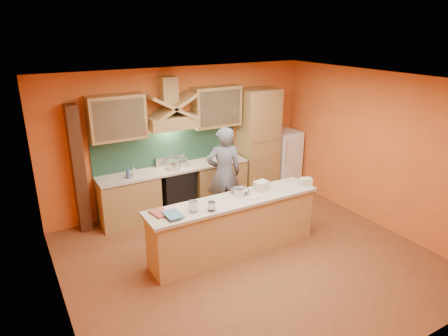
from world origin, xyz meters
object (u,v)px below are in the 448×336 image
kitchen_scale (239,193)px  mixing_bowl (240,191)px  fridge (284,159)px  person (224,174)px  stove (176,190)px

kitchen_scale → mixing_bowl: bearing=60.0°
fridge → kitchen_scale: fridge is taller
person → kitchen_scale: person is taller
stove → mixing_bowl: bearing=-76.8°
stove → fridge: (2.70, 0.00, 0.20)m
person → mixing_bowl: person is taller
stove → kitchen_scale: (0.32, -1.84, 0.55)m
fridge → mixing_bowl: fridge is taller
stove → mixing_bowl: (0.41, -1.74, 0.53)m
fridge → person: size_ratio=0.72×
stove → fridge: 2.71m
fridge → person: (-2.02, -0.74, 0.26)m
fridge → mixing_bowl: 2.90m
person → kitchen_scale: bearing=87.6°
fridge → kitchen_scale: (-2.38, -1.84, 0.35)m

